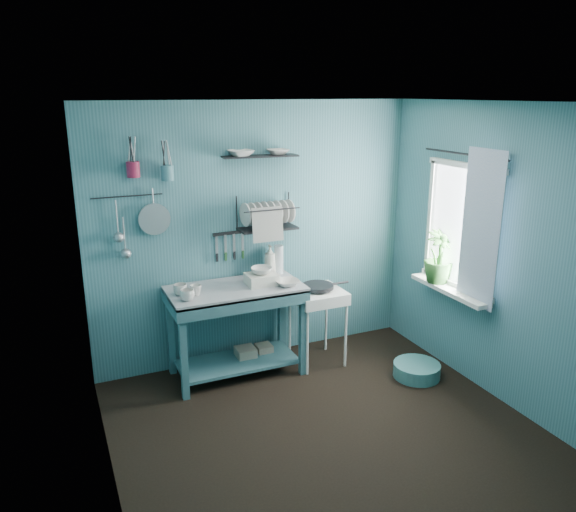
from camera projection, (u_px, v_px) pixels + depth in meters
name	position (u px, v px, depth m)	size (l,w,h in m)	color
floor	(325.00, 430.00, 4.43)	(3.20, 3.20, 0.00)	black
ceiling	(332.00, 102.00, 3.73)	(3.20, 3.20, 0.00)	silver
wall_back	(256.00, 234.00, 5.40)	(3.20, 3.20, 0.00)	#386973
wall_front	(470.00, 370.00, 2.76)	(3.20, 3.20, 0.00)	#386973
wall_left	(99.00, 314.00, 3.46)	(3.00, 3.00, 0.00)	#386973
wall_right	(498.00, 255.00, 4.70)	(3.00, 3.00, 0.00)	#386973
work_counter	(237.00, 331.00, 5.21)	(1.22, 0.61, 0.87)	#326069
mug_left	(187.00, 295.00, 4.75)	(0.12, 0.12, 0.10)	silver
mug_mid	(196.00, 290.00, 4.87)	(0.10, 0.10, 0.09)	silver
mug_right	(181.00, 290.00, 4.88)	(0.12, 0.12, 0.10)	silver
wash_tub	(262.00, 279.00, 5.15)	(0.28, 0.22, 0.10)	silver
tub_bowl	(262.00, 271.00, 5.13)	(0.20, 0.20, 0.06)	silver
soap_bottle	(270.00, 260.00, 5.38)	(0.12, 0.12, 0.30)	silver
water_bottle	(279.00, 259.00, 5.44)	(0.09, 0.09, 0.28)	silver
counter_bowl	(287.00, 283.00, 5.12)	(0.22, 0.22, 0.05)	silver
hotplate_stand	(317.00, 326.00, 5.46)	(0.47, 0.47, 0.75)	white
frying_pan	(318.00, 286.00, 5.34)	(0.30, 0.30, 0.04)	black
knife_strip	(229.00, 233.00, 5.25)	(0.32, 0.02, 0.03)	black
dish_rack	(268.00, 213.00, 5.24)	(0.55, 0.24, 0.32)	black
upper_shelf	(260.00, 156.00, 5.10)	(0.70, 0.18, 0.01)	black
shelf_bowl_left	(241.00, 147.00, 5.01)	(0.23, 0.23, 0.06)	silver
shelf_bowl_right	(278.00, 148.00, 5.15)	(0.20, 0.20, 0.05)	silver
utensil_cup_magenta	(133.00, 170.00, 4.70)	(0.11, 0.11, 0.13)	maroon
utensil_cup_teal	(167.00, 173.00, 4.82)	(0.11, 0.11, 0.13)	teal
colander	(154.00, 219.00, 4.91)	(0.28, 0.28, 0.03)	#A6AAAF
ladle_outer	(117.00, 218.00, 4.79)	(0.01, 0.01, 0.30)	#A6AAAF
ladle_inner	(124.00, 234.00, 4.85)	(0.01, 0.01, 0.30)	#A6AAAF
hook_rail	(127.00, 196.00, 4.78)	(0.01, 0.01, 0.60)	black
window_glass	(462.00, 227.00, 5.04)	(1.10, 1.10, 0.00)	white
windowsill	(449.00, 290.00, 5.18)	(0.16, 0.95, 0.04)	white
curtain	(480.00, 229.00, 4.74)	(1.35, 1.35, 0.00)	silver
curtain_rod	(464.00, 154.00, 4.84)	(0.02, 0.02, 1.05)	black
potted_plant	(439.00, 257.00, 5.27)	(0.28, 0.28, 0.50)	#2F6628
storage_tin_large	(246.00, 358.00, 5.38)	(0.18, 0.18, 0.22)	gray
storage_tin_small	(264.00, 354.00, 5.49)	(0.15, 0.15, 0.20)	gray
floor_basin	(417.00, 370.00, 5.25)	(0.44, 0.44, 0.13)	teal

